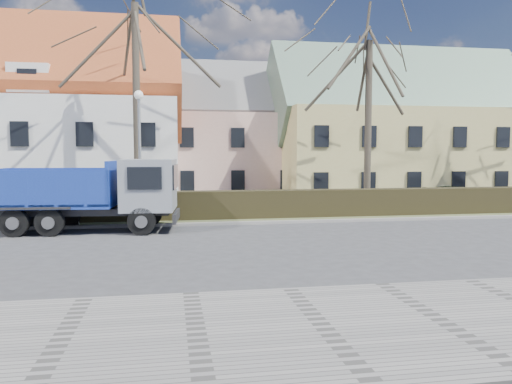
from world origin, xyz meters
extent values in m
plane|color=#3A3A3C|center=(0.00, 0.00, 0.00)|extent=(120.00, 120.00, 0.00)
cube|color=gray|center=(0.00, -8.50, 0.04)|extent=(80.00, 5.00, 0.08)
cube|color=gray|center=(0.00, 4.60, 0.06)|extent=(80.00, 0.30, 0.12)
cube|color=#4F5731|center=(0.00, 6.20, 0.05)|extent=(80.00, 3.00, 0.10)
cube|color=black|center=(0.00, 6.00, 0.65)|extent=(60.00, 0.90, 1.30)
imported|color=black|center=(-6.29, 11.01, 0.67)|extent=(4.09, 2.00, 1.34)
imported|color=black|center=(16.31, 10.51, 0.57)|extent=(4.23, 2.90, 1.14)
camera|label=1|loc=(-0.40, -16.82, 3.15)|focal=35.00mm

